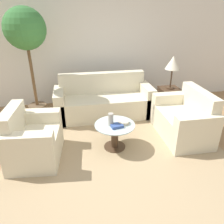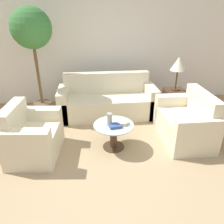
% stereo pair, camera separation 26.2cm
% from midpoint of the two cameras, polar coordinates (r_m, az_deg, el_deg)
% --- Properties ---
extents(ground_plane, '(14.00, 14.00, 0.00)m').
position_cam_midpoint_polar(ground_plane, '(3.23, 2.69, -16.53)').
color(ground_plane, '#9E754C').
extents(wall_back, '(10.00, 0.06, 2.60)m').
position_cam_midpoint_polar(wall_back, '(5.36, -1.83, 16.32)').
color(wall_back, white).
rests_on(wall_back, ground_plane).
extents(rug, '(3.55, 3.46, 0.01)m').
position_cam_midpoint_polar(rug, '(3.79, 2.41, -9.14)').
color(rug, tan).
rests_on(rug, ground_plane).
extents(sofa_main, '(2.07, 0.79, 0.89)m').
position_cam_midpoint_polar(sofa_main, '(4.79, 0.35, 2.71)').
color(sofa_main, beige).
rests_on(sofa_main, ground_plane).
extents(armchair, '(0.81, 1.01, 0.86)m').
position_cam_midpoint_polar(armchair, '(3.65, -18.47, -6.46)').
color(armchair, beige).
rests_on(armchair, ground_plane).
extents(loveseat, '(0.76, 1.22, 0.88)m').
position_cam_midpoint_polar(loveseat, '(4.15, 20.77, -2.81)').
color(loveseat, beige).
rests_on(loveseat, ground_plane).
extents(coffee_table, '(0.66, 0.66, 0.44)m').
position_cam_midpoint_polar(coffee_table, '(3.64, 2.49, -5.49)').
color(coffee_table, '#422D1E').
rests_on(coffee_table, ground_plane).
extents(side_table, '(0.42, 0.42, 0.58)m').
position_cam_midpoint_polar(side_table, '(5.01, 17.21, 2.42)').
color(side_table, '#422D1E').
rests_on(side_table, ground_plane).
extents(table_lamp, '(0.31, 0.31, 0.70)m').
position_cam_midpoint_polar(table_lamp, '(4.76, 18.51, 11.62)').
color(table_lamp, '#422D1E').
rests_on(table_lamp, side_table).
extents(potted_plant, '(0.77, 0.77, 2.20)m').
position_cam_midpoint_polar(potted_plant, '(4.62, -18.50, 18.27)').
color(potted_plant, brown).
rests_on(potted_plant, ground_plane).
extents(vase, '(0.09, 0.09, 0.21)m').
position_cam_midpoint_polar(vase, '(3.48, 1.48, -1.99)').
color(vase, '#9E998E').
rests_on(vase, coffee_table).
extents(bowl, '(0.19, 0.19, 0.05)m').
position_cam_midpoint_polar(bowl, '(3.57, 4.80, -2.80)').
color(bowl, beige).
rests_on(bowl, coffee_table).
extents(book_stack, '(0.21, 0.18, 0.04)m').
position_cam_midpoint_polar(book_stack, '(3.48, 2.97, -3.65)').
color(book_stack, '#334C8C').
rests_on(book_stack, coffee_table).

